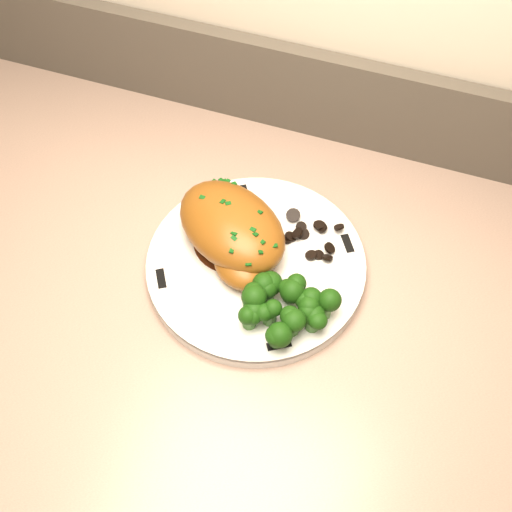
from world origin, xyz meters
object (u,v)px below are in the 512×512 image
(plate, at_px, (256,265))
(chicken_breast, at_px, (233,231))
(counter, at_px, (170,439))
(broccoli_florets, at_px, (284,308))

(plate, relative_size, chicken_breast, 1.43)
(counter, height_order, broccoli_florets, counter)
(counter, bearing_deg, broccoli_florets, 10.71)
(counter, bearing_deg, chicken_breast, 48.82)
(broccoli_florets, bearing_deg, counter, -169.29)
(chicken_breast, bearing_deg, plate, 8.67)
(plate, xyz_separation_m, broccoli_florets, (0.05, -0.06, 0.03))
(broccoli_florets, bearing_deg, chicken_breast, 139.40)
(counter, relative_size, broccoli_florets, 21.23)
(counter, xyz_separation_m, broccoli_florets, (0.17, 0.03, 0.48))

